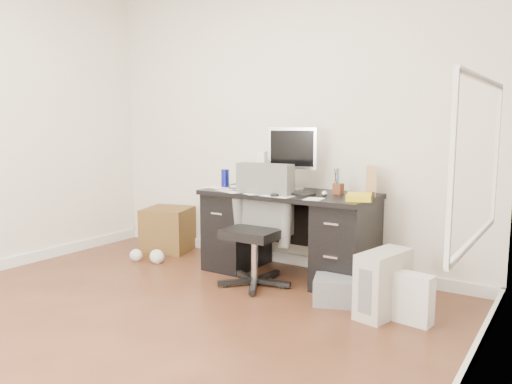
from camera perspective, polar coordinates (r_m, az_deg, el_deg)
ground at (r=3.46m, az=-15.16°, el=-15.19°), size 4.00×4.00×0.00m
room_shell at (r=3.20m, az=-15.46°, el=13.29°), size 4.02×4.02×2.71m
desk at (r=4.40m, az=3.73°, el=-4.51°), size 1.50×0.70×0.75m
loose_papers at (r=4.39m, az=1.16°, el=0.16°), size 1.10×0.60×0.00m
lcd_monitor at (r=4.40m, az=4.20°, el=3.84°), size 0.48×0.33×0.57m
keyboard at (r=4.16m, az=4.22°, el=-0.15°), size 0.40×0.20×0.02m
computer_mouse at (r=4.06m, az=7.81°, el=-0.19°), size 0.06×0.06×0.05m
travel_mug at (r=4.65m, az=-3.55°, el=1.59°), size 0.10×0.10×0.17m
white_binder at (r=4.62m, az=0.98°, el=2.62°), size 0.22×0.32×0.34m
magazine_file at (r=4.19m, az=13.02°, el=1.21°), size 0.17×0.23×0.24m
pen_cup at (r=4.22m, az=9.40°, el=1.22°), size 0.10×0.10×0.22m
yellow_book at (r=3.95m, az=11.82°, el=-0.55°), size 0.28×0.31×0.05m
paper_remote at (r=4.08m, az=2.56°, el=-0.29°), size 0.28×0.23×0.02m
office_chair at (r=4.11m, az=-0.17°, el=-3.90°), size 0.58×0.58×1.01m
pc_tower at (r=3.65m, az=14.35°, el=-10.08°), size 0.30×0.49×0.46m
shopping_bag at (r=3.58m, az=17.55°, el=-11.55°), size 0.27×0.21×0.34m
wicker_basket at (r=5.36m, az=-10.03°, el=-4.23°), size 0.57×0.57×0.46m
desk_printer at (r=3.85m, az=9.23°, el=-11.03°), size 0.41×0.38×0.20m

